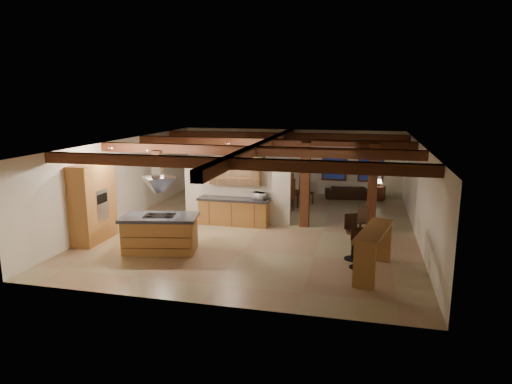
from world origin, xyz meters
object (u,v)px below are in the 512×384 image
dining_table (282,198)px  sofa (347,192)px  kitchen_island (160,233)px  bar_counter (374,244)px

dining_table → sofa: 3.20m
dining_table → sofa: bearing=41.2°
kitchen_island → dining_table: (2.37, 6.42, -0.24)m
kitchen_island → dining_table: kitchen_island is taller
sofa → dining_table: bearing=28.3°
dining_table → bar_counter: (3.55, -6.77, 0.50)m
dining_table → bar_counter: bar_counter is taller
sofa → bar_counter: 8.77m
dining_table → kitchen_island: bearing=-106.0°
kitchen_island → dining_table: size_ratio=1.41×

